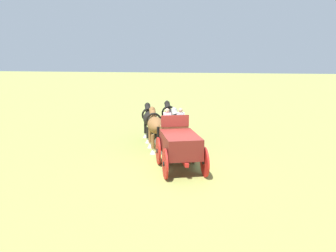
% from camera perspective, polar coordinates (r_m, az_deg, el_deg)
% --- Properties ---
extents(ground_plane, '(220.00, 220.00, 0.00)m').
position_cam_1_polar(ground_plane, '(16.07, 1.96, -7.11)').
color(ground_plane, olive).
extents(show_wagon, '(5.61, 2.93, 2.60)m').
position_cam_1_polar(show_wagon, '(15.92, 1.86, -2.92)').
color(show_wagon, maroon).
rests_on(show_wagon, ground).
extents(draft_horse_rear_near, '(2.87, 1.57, 2.23)m').
position_cam_1_polar(draft_horse_rear_near, '(19.17, -2.06, 0.02)').
color(draft_horse_rear_near, brown).
rests_on(draft_horse_rear_near, ground).
extents(draft_horse_rear_off, '(2.90, 1.57, 2.15)m').
position_cam_1_polar(draft_horse_rear_off, '(19.39, 1.75, -0.05)').
color(draft_horse_rear_off, '#9E998E').
rests_on(draft_horse_rear_off, ground).
extents(draft_horse_lead_near, '(3.01, 1.62, 2.13)m').
position_cam_1_polar(draft_horse_lead_near, '(21.72, -2.93, 1.10)').
color(draft_horse_lead_near, black).
rests_on(draft_horse_lead_near, ground).
extents(draft_horse_lead_off, '(3.01, 1.64, 2.24)m').
position_cam_1_polar(draft_horse_lead_off, '(21.88, 0.46, 1.43)').
color(draft_horse_lead_off, black).
rests_on(draft_horse_lead_off, ground).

